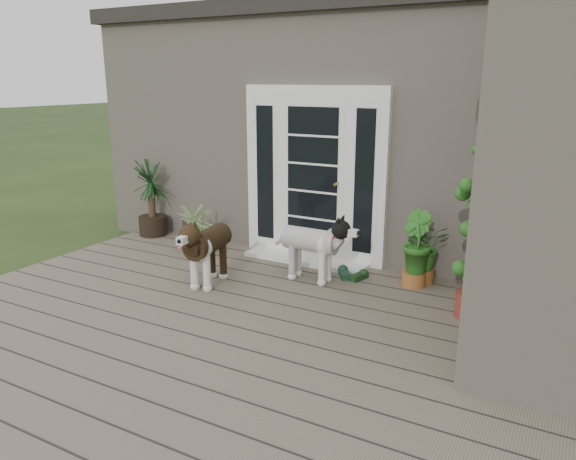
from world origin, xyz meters
The scene contains 15 objects.
deck centered at (0.00, 0.40, 0.06)m, with size 6.20×4.60×0.12m, color #6B5B4C.
house_main centered at (0.00, 4.65, 1.55)m, with size 7.40×4.00×3.10m, color #665E54.
roof_main centered at (0.00, 4.65, 3.20)m, with size 7.60×4.20×0.20m, color #2D2826.
door_unit centered at (-0.20, 2.60, 1.19)m, with size 1.90×0.14×2.15m, color white.
door_step centered at (-0.20, 2.40, 0.14)m, with size 1.60×0.40×0.05m, color white.
brindle_dog centered at (-0.79, 1.17, 0.48)m, with size 0.37×0.87×0.73m, color #352413, non-canonical shape.
white_dog centered at (0.15, 1.82, 0.47)m, with size 0.36×0.84×0.70m, color white, non-canonical shape.
spider_plant centered at (-1.62, 2.06, 0.48)m, with size 0.67×0.67×0.72m, color #93B26D, non-canonical shape.
yucca centered at (-2.72, 2.40, 0.67)m, with size 0.77×0.77×1.11m, color black, non-canonical shape.
herb_a centered at (1.29, 2.40, 0.42)m, with size 0.48×0.48×0.60m, color #2B601B.
herb_b centered at (1.23, 2.24, 0.43)m, with size 0.42×0.42×0.62m, color #205E1A.
herb_c centered at (2.17, 2.40, 0.39)m, with size 0.35×0.35×0.54m, color #235919.
sapling centered at (1.97, 1.68, 0.99)m, with size 0.51×0.51×1.74m, color #154C16, non-canonical shape.
clog_left centered at (0.45, 2.11, 0.17)m, with size 0.14×0.31×0.09m, color #14321E, non-canonical shape.
clog_right centered at (0.63, 2.11, 0.16)m, with size 0.13×0.29×0.09m, color #143316, non-canonical shape.
Camera 1 is at (2.76, -3.45, 2.35)m, focal length 34.15 mm.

